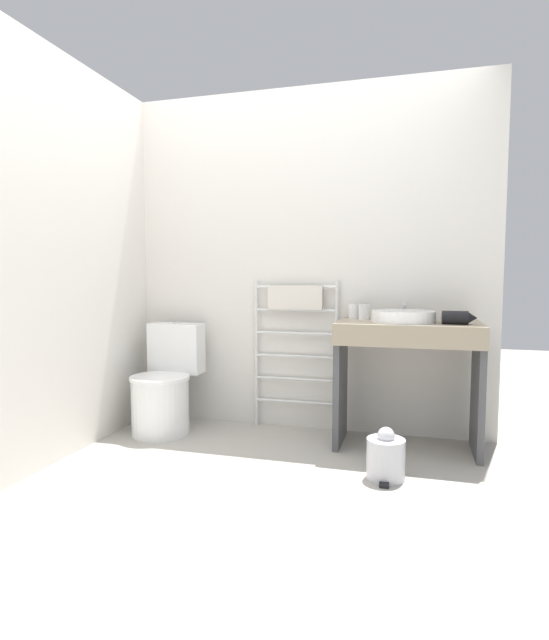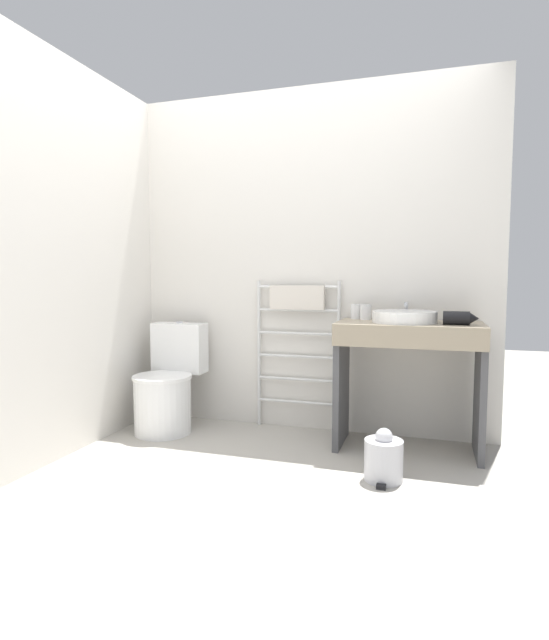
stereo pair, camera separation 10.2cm
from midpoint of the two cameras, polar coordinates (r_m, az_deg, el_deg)
The scene contains 12 objects.
ground_plane at distance 2.68m, azimuth -2.69°, elevation -19.46°, with size 12.00×12.00×0.00m, color #A8A399.
wall_back at distance 3.68m, azimuth 4.18°, elevation 6.70°, with size 2.72×0.12×2.44m, color silver.
wall_side at distance 3.61m, azimuth -19.13°, elevation 6.48°, with size 0.12×1.84×2.44m, color silver.
toilet at distance 3.70m, azimuth -11.36°, elevation -7.65°, with size 0.42×0.55×0.77m.
towel_radiator at distance 3.59m, azimuth 3.44°, elevation -0.57°, with size 0.62×0.06×1.08m.
vanity_counter at distance 3.29m, azimuth 15.92°, elevation -4.92°, with size 0.90×0.50×0.82m.
sink_basin at distance 3.25m, azimuth 15.50°, elevation 0.40°, with size 0.40×0.40×0.07m.
faucet at distance 3.46m, azimuth 15.63°, elevation 1.29°, with size 0.02×0.10×0.12m.
cup_near_wall at distance 3.47m, azimuth 10.13°, elevation 0.95°, with size 0.07×0.07×0.10m.
cup_near_edge at distance 3.41m, azimuth 11.23°, elevation 0.88°, with size 0.08×0.08×0.10m.
hair_dryer at distance 3.20m, azimuth 21.13°, elevation 0.23°, with size 0.20×0.16×0.08m.
trash_bin at distance 2.89m, azimuth 13.39°, elevation -15.14°, with size 0.21×0.24×0.29m.
Camera 2 is at (0.89, -2.28, 1.10)m, focal length 28.00 mm.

